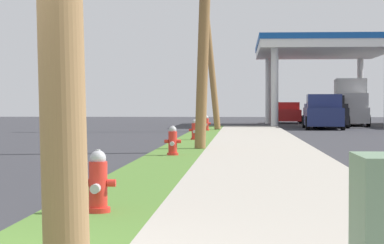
{
  "coord_description": "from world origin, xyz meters",
  "views": [
    {
      "loc": [
        2.41,
        -5.61,
        1.39
      ],
      "look_at": [
        1.11,
        14.69,
        0.93
      ],
      "focal_mm": 70.88,
      "sensor_mm": 36.0,
      "label": 1
    }
  ],
  "objects": [
    {
      "name": "fire_hydrant_nearest",
      "position": [
        0.73,
        3.22,
        0.45
      ],
      "size": [
        0.42,
        0.38,
        0.74
      ],
      "color": "red",
      "rests_on": "grass_verge"
    },
    {
      "name": "fire_hydrant_second",
      "position": [
        0.7,
        13.37,
        0.45
      ],
      "size": [
        0.42,
        0.38,
        0.74
      ],
      "color": "red",
      "rests_on": "grass_verge"
    },
    {
      "name": "fire_hydrant_third",
      "position": [
        0.74,
        21.86,
        0.45
      ],
      "size": [
        0.42,
        0.37,
        0.74
      ],
      "color": "red",
      "rests_on": "grass_verge"
    },
    {
      "name": "fire_hydrant_fourth",
      "position": [
        0.73,
        31.55,
        0.45
      ],
      "size": [
        0.42,
        0.37,
        0.74
      ],
      "color": "red",
      "rests_on": "grass_verge"
    },
    {
      "name": "utility_pole_background",
      "position": [
        0.74,
        33.49,
        4.99
      ],
      "size": [
        1.81,
        1.26,
        9.57
      ],
      "color": "olive",
      "rests_on": "grass_verge"
    },
    {
      "name": "car_red_by_near_pump",
      "position": [
        6.03,
        52.09,
        0.72
      ],
      "size": [
        2.11,
        4.57,
        1.57
      ],
      "color": "red",
      "rests_on": "ground"
    },
    {
      "name": "truck_black_at_forecourt",
      "position": [
        7.86,
        41.43,
        0.91
      ],
      "size": [
        2.41,
        5.51,
        1.97
      ],
      "color": "black",
      "rests_on": "ground"
    },
    {
      "name": "truck_navy_on_apron",
      "position": [
        7.09,
        37.96,
        0.91
      ],
      "size": [
        2.33,
        5.48,
        1.97
      ],
      "color": "navy",
      "rests_on": "ground"
    },
    {
      "name": "truck_silver_at_far_bay",
      "position": [
        9.72,
        45.43,
        1.49
      ],
      "size": [
        2.6,
        6.54,
        3.11
      ],
      "color": "#BCBCC1",
      "rests_on": "ground"
    }
  ]
}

